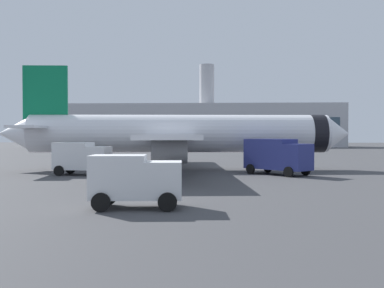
# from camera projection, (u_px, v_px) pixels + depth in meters

# --- Properties ---
(airplane_at_gate) EXTENTS (35.77, 32.30, 10.50)m
(airplane_at_gate) POSITION_uv_depth(u_px,v_px,m) (178.00, 134.00, 45.27)
(airplane_at_gate) COLOR white
(airplane_at_gate) RESTS_ON ground
(service_truck) EXTENTS (5.02, 2.98, 2.90)m
(service_truck) POSITION_uv_depth(u_px,v_px,m) (82.00, 157.00, 39.58)
(service_truck) COLOR white
(service_truck) RESTS_ON ground
(fuel_truck) EXTENTS (5.92, 5.96, 3.20)m
(fuel_truck) POSITION_uv_depth(u_px,v_px,m) (277.00, 155.00, 39.98)
(fuel_truck) COLOR navy
(fuel_truck) RESTS_ON ground
(cargo_van) EXTENTS (4.54, 2.61, 2.60)m
(cargo_van) POSITION_uv_depth(u_px,v_px,m) (135.00, 179.00, 21.71)
(cargo_van) COLOR white
(cargo_van) RESTS_ON ground
(safety_cone_near) EXTENTS (0.44, 0.44, 0.59)m
(safety_cone_near) POSITION_uv_depth(u_px,v_px,m) (121.00, 165.00, 49.10)
(safety_cone_near) COLOR #F2590C
(safety_cone_near) RESTS_ON ground
(terminal_building) EXTENTS (91.95, 16.30, 24.54)m
(terminal_building) POSITION_uv_depth(u_px,v_px,m) (185.00, 125.00, 134.16)
(terminal_building) COLOR #B2B2B7
(terminal_building) RESTS_ON ground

